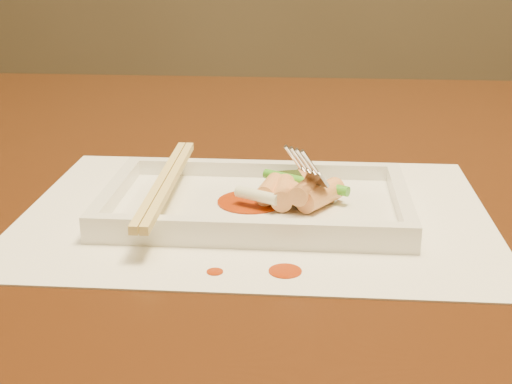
# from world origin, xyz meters

# --- Properties ---
(table) EXTENTS (1.40, 0.90, 0.75)m
(table) POSITION_xyz_m (0.00, 0.00, 0.65)
(table) COLOR black
(table) RESTS_ON ground
(placemat) EXTENTS (0.40, 0.30, 0.00)m
(placemat) POSITION_xyz_m (0.04, -0.17, 0.75)
(placemat) COLOR white
(placemat) RESTS_ON table
(sauce_splatter_a) EXTENTS (0.02, 0.02, 0.00)m
(sauce_splatter_a) POSITION_xyz_m (0.07, -0.29, 0.75)
(sauce_splatter_a) COLOR #992904
(sauce_splatter_a) RESTS_ON placemat
(sauce_splatter_b) EXTENTS (0.01, 0.01, 0.00)m
(sauce_splatter_b) POSITION_xyz_m (0.02, -0.29, 0.75)
(sauce_splatter_b) COLOR #992904
(sauce_splatter_b) RESTS_ON placemat
(plate_base) EXTENTS (0.26, 0.16, 0.01)m
(plate_base) POSITION_xyz_m (0.04, -0.17, 0.76)
(plate_base) COLOR white
(plate_base) RESTS_ON placemat
(plate_rim_far) EXTENTS (0.26, 0.01, 0.01)m
(plate_rim_far) POSITION_xyz_m (0.04, -0.10, 0.77)
(plate_rim_far) COLOR white
(plate_rim_far) RESTS_ON plate_base
(plate_rim_near) EXTENTS (0.26, 0.01, 0.01)m
(plate_rim_near) POSITION_xyz_m (0.04, -0.25, 0.77)
(plate_rim_near) COLOR white
(plate_rim_near) RESTS_ON plate_base
(plate_rim_left) EXTENTS (0.01, 0.14, 0.01)m
(plate_rim_left) POSITION_xyz_m (-0.08, -0.17, 0.77)
(plate_rim_left) COLOR white
(plate_rim_left) RESTS_ON plate_base
(plate_rim_right) EXTENTS (0.01, 0.14, 0.01)m
(plate_rim_right) POSITION_xyz_m (0.17, -0.17, 0.77)
(plate_rim_right) COLOR white
(plate_rim_right) RESTS_ON plate_base
(veg_piece) EXTENTS (0.04, 0.04, 0.01)m
(veg_piece) POSITION_xyz_m (0.08, -0.13, 0.77)
(veg_piece) COLOR black
(veg_piece) RESTS_ON plate_base
(scallion_white) EXTENTS (0.04, 0.03, 0.01)m
(scallion_white) POSITION_xyz_m (0.04, -0.19, 0.77)
(scallion_white) COLOR #EAEACC
(scallion_white) RESTS_ON plate_base
(scallion_green) EXTENTS (0.08, 0.05, 0.01)m
(scallion_green) POSITION_xyz_m (0.08, -0.15, 0.77)
(scallion_green) COLOR #2F8D16
(scallion_green) RESTS_ON plate_base
(chopstick_a) EXTENTS (0.01, 0.22, 0.01)m
(chopstick_a) POSITION_xyz_m (-0.04, -0.17, 0.78)
(chopstick_a) COLOR #DFC26F
(chopstick_a) RESTS_ON plate_rim_near
(chopstick_b) EXTENTS (0.01, 0.22, 0.01)m
(chopstick_b) POSITION_xyz_m (-0.03, -0.17, 0.78)
(chopstick_b) COLOR #DFC26F
(chopstick_b) RESTS_ON plate_rim_near
(fork) EXTENTS (0.09, 0.10, 0.14)m
(fork) POSITION_xyz_m (0.11, -0.16, 0.83)
(fork) COLOR silver
(fork) RESTS_ON plate_base
(sauce_blob_0) EXTENTS (0.06, 0.06, 0.00)m
(sauce_blob_0) POSITION_xyz_m (0.04, -0.17, 0.76)
(sauce_blob_0) COLOR #992904
(sauce_blob_0) RESTS_ON plate_base
(rice_cake_0) EXTENTS (0.04, 0.05, 0.02)m
(rice_cake_0) POSITION_xyz_m (0.10, -0.18, 0.77)
(rice_cake_0) COLOR #F8BB73
(rice_cake_0) RESTS_ON plate_base
(rice_cake_1) EXTENTS (0.04, 0.04, 0.02)m
(rice_cake_1) POSITION_xyz_m (0.07, -0.17, 0.77)
(rice_cake_1) COLOR #F8BB73
(rice_cake_1) RESTS_ON plate_base
(rice_cake_2) EXTENTS (0.03, 0.04, 0.02)m
(rice_cake_2) POSITION_xyz_m (0.08, -0.18, 0.78)
(rice_cake_2) COLOR #F8BB73
(rice_cake_2) RESTS_ON plate_base
(rice_cake_3) EXTENTS (0.02, 0.04, 0.02)m
(rice_cake_3) POSITION_xyz_m (0.05, -0.17, 0.77)
(rice_cake_3) COLOR #F8BB73
(rice_cake_3) RESTS_ON plate_base
(rice_cake_4) EXTENTS (0.02, 0.05, 0.02)m
(rice_cake_4) POSITION_xyz_m (0.07, -0.17, 0.77)
(rice_cake_4) COLOR #F8BB73
(rice_cake_4) RESTS_ON plate_base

